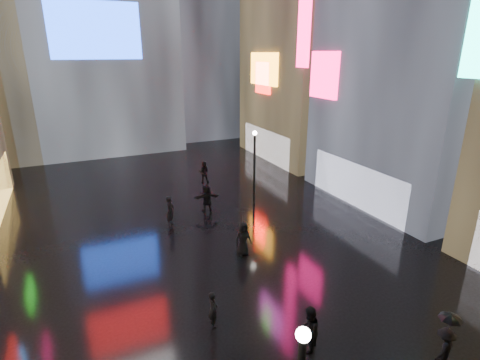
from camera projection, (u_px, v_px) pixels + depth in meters
ground at (189, 216)px, 24.36m from camera, size 140.00×140.00×0.00m
building_right_far at (315, 9)px, 34.73m from camera, size 10.28×12.00×28.00m
lamp_far at (254, 163)px, 25.51m from camera, size 0.30×0.30×5.20m
pedestrian_1 at (309, 330)px, 13.15m from camera, size 1.09×1.06×1.77m
pedestrian_2 at (444, 349)px, 12.41m from camera, size 1.14×0.82×1.59m
pedestrian_4 at (243, 239)px, 19.50m from camera, size 0.93×0.63×1.83m
pedestrian_5 at (207, 199)px, 24.80m from camera, size 1.78×0.82×1.85m
pedestrian_6 at (170, 211)px, 22.84m from camera, size 0.77×0.81×1.87m
pedestrian_7 at (204, 172)px, 30.46m from camera, size 1.06×0.97×1.76m
umbrella_1 at (450, 322)px, 12.05m from camera, size 0.94×0.94×0.62m
umbrella_2 at (243, 215)px, 19.07m from camera, size 1.16×1.15×0.82m
pedestrian_8 at (213, 309)px, 14.39m from camera, size 0.40×0.58×1.53m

